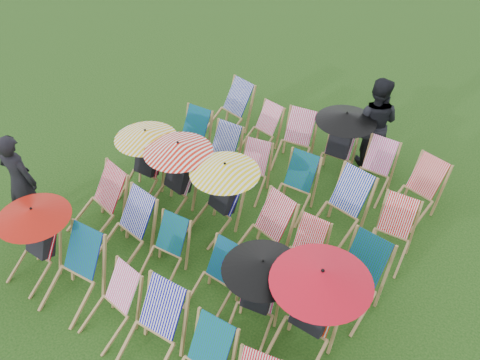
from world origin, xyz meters
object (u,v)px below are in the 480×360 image
Objects in this scene: deckchair_0 at (34,241)px; person_rear at (374,123)px; deckchair_29 at (416,191)px; person_left at (20,180)px.

deckchair_0 is 5.97m from person_rear.
deckchair_29 is 1.52m from person_rear.
deckchair_0 is 0.70× the size of person_rear.
person_left is 6.04m from person_rear.
deckchair_29 is 0.55× the size of person_rear.
person_rear reaches higher than deckchair_29.
deckchair_29 is 0.57× the size of person_left.
deckchair_29 is 6.33m from person_left.
person_rear is at bearing -139.07° from person_left.
deckchair_0 is 1.24m from person_left.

